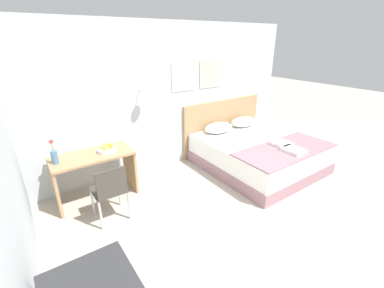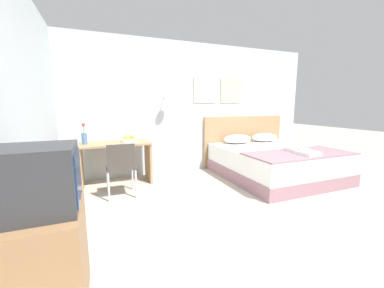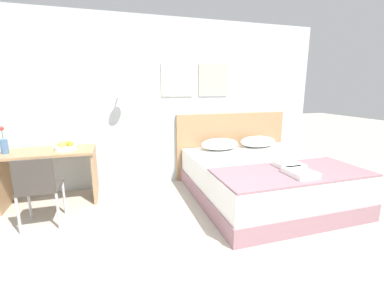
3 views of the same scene
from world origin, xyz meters
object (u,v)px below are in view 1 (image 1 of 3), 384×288
(throw_blanket, at_px, (286,150))
(folded_towel_near_foot, at_px, (282,144))
(fruit_bowl, at_px, (107,149))
(headboard, at_px, (222,125))
(folded_towel_mid_bed, at_px, (293,150))
(desk, at_px, (94,168))
(desk_chair, at_px, (110,189))
(flower_vase, at_px, (54,156))
(pillow_left, at_px, (219,128))
(bed, at_px, (258,153))
(pillow_right, at_px, (244,122))

(throw_blanket, height_order, folded_towel_near_foot, folded_towel_near_foot)
(folded_towel_near_foot, relative_size, fruit_bowl, 1.12)
(headboard, height_order, throw_blanket, headboard)
(throw_blanket, distance_m, folded_towel_mid_bed, 0.15)
(folded_towel_mid_bed, height_order, desk, desk)
(folded_towel_near_foot, xyz_separation_m, desk, (-2.96, 1.17, -0.10))
(headboard, bearing_deg, desk_chair, -160.09)
(throw_blanket, relative_size, flower_vase, 5.23)
(pillow_left, xyz_separation_m, folded_towel_mid_bed, (0.36, -1.52, -0.04))
(pillow_left, distance_m, desk, 2.54)
(bed, distance_m, pillow_right, 0.93)
(pillow_left, height_order, fruit_bowl, fruit_bowl)
(folded_towel_near_foot, bearing_deg, flower_vase, 161.39)
(headboard, height_order, fruit_bowl, headboard)
(pillow_right, distance_m, folded_towel_near_foot, 1.26)
(folded_towel_near_foot, bearing_deg, desk_chair, 170.85)
(headboard, height_order, pillow_left, headboard)
(pillow_right, distance_m, folded_towel_mid_bed, 1.56)
(bed, bearing_deg, desk, 166.05)
(bed, height_order, folded_towel_mid_bed, folded_towel_mid_bed)
(folded_towel_near_foot, relative_size, folded_towel_mid_bed, 0.89)
(throw_blanket, height_order, desk_chair, desk_chair)
(throw_blanket, bearing_deg, folded_towel_near_foot, 64.11)
(fruit_bowl, bearing_deg, pillow_right, 1.45)
(pillow_right, relative_size, folded_towel_mid_bed, 1.81)
(pillow_right, bearing_deg, desk, -179.05)
(desk, relative_size, flower_vase, 3.29)
(pillow_left, xyz_separation_m, desk_chair, (-2.52, -0.75, -0.16))
(pillow_right, xyz_separation_m, fruit_bowl, (-3.02, -0.08, 0.13))
(pillow_right, bearing_deg, pillow_left, 180.00)
(bed, relative_size, desk, 1.75)
(bed, xyz_separation_m, fruit_bowl, (-2.67, 0.70, 0.51))
(throw_blanket, bearing_deg, desk_chair, 167.85)
(folded_towel_mid_bed, distance_m, desk_chair, 2.97)
(fruit_bowl, bearing_deg, bed, -14.63)
(headboard, relative_size, throw_blanket, 1.10)
(headboard, bearing_deg, fruit_bowl, -172.21)
(pillow_left, distance_m, folded_towel_mid_bed, 1.56)
(pillow_left, distance_m, desk_chair, 2.63)
(folded_towel_mid_bed, bearing_deg, pillow_right, 76.66)
(fruit_bowl, bearing_deg, flower_vase, 179.09)
(headboard, height_order, desk_chair, headboard)
(fruit_bowl, bearing_deg, pillow_left, 1.90)
(pillow_left, relative_size, desk, 0.54)
(headboard, bearing_deg, folded_towel_mid_bed, -90.05)
(bed, relative_size, desk_chair, 2.46)
(folded_towel_mid_bed, relative_size, fruit_bowl, 1.26)
(pillow_left, relative_size, desk_chair, 0.76)
(pillow_right, bearing_deg, flower_vase, -179.00)
(pillow_left, xyz_separation_m, flower_vase, (-3.02, -0.07, 0.21))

